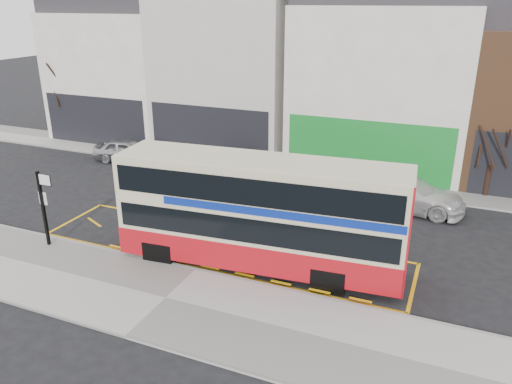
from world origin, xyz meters
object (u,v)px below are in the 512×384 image
at_px(double_decker_bus, 261,212).
at_px(car_white, 404,192).
at_px(street_tree_right, 495,135).
at_px(car_grey, 226,166).
at_px(car_silver, 127,150).
at_px(street_tree_left, 63,72).
at_px(bus_stop_post, 44,201).

xyz_separation_m(double_decker_bus, car_white, (3.87, 7.33, -1.29)).
xyz_separation_m(car_white, street_tree_right, (3.43, 2.77, 2.26)).
distance_m(car_grey, car_white, 9.12).
xyz_separation_m(car_silver, street_tree_right, (19.05, 1.79, 2.38)).
bearing_deg(car_silver, street_tree_left, 56.42).
bearing_deg(street_tree_left, car_grey, -12.99).
distance_m(car_grey, street_tree_left, 13.87).
xyz_separation_m(car_silver, car_white, (15.62, -0.98, 0.12)).
relative_size(bus_stop_post, street_tree_left, 0.45).
distance_m(double_decker_bus, street_tree_left, 21.39).
distance_m(street_tree_left, street_tree_right, 25.58).
distance_m(double_decker_bus, car_grey, 9.61).
xyz_separation_m(double_decker_bus, street_tree_right, (7.30, 10.10, 0.98)).
bearing_deg(street_tree_right, car_white, -141.05).
xyz_separation_m(car_white, street_tree_left, (-22.10, 3.61, 3.69)).
relative_size(double_decker_bus, car_white, 1.89).
height_order(double_decker_bus, car_grey, double_decker_bus).
bearing_deg(street_tree_right, car_silver, -174.63).
relative_size(double_decker_bus, car_silver, 2.61).
height_order(bus_stop_post, street_tree_left, street_tree_left).
bearing_deg(car_grey, double_decker_bus, -149.73).
height_order(double_decker_bus, street_tree_left, street_tree_left).
distance_m(bus_stop_post, car_grey, 10.19).
relative_size(car_silver, street_tree_right, 0.85).
distance_m(bus_stop_post, street_tree_right, 19.29).
relative_size(car_grey, street_tree_left, 0.61).
xyz_separation_m(bus_stop_post, car_silver, (-3.93, 10.14, -1.26)).
bearing_deg(bus_stop_post, street_tree_left, 128.13).
relative_size(double_decker_bus, street_tree_left, 1.52).
distance_m(car_grey, street_tree_right, 12.93).
bearing_deg(car_white, car_grey, 91.73).
bearing_deg(car_grey, street_tree_right, -83.27).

